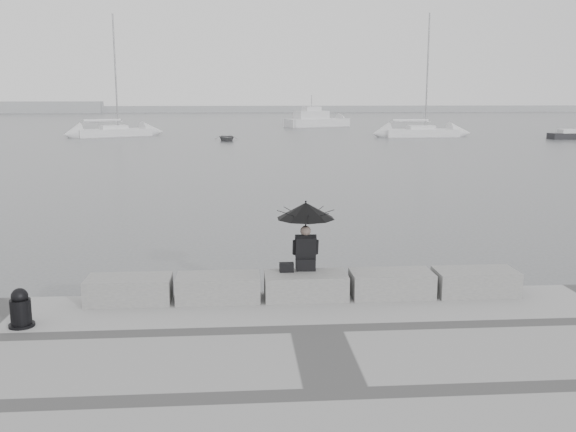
{
  "coord_description": "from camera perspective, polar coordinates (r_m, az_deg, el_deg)",
  "views": [
    {
      "loc": [
        -1.27,
        -12.43,
        4.42
      ],
      "look_at": [
        -0.08,
        3.0,
        1.49
      ],
      "focal_mm": 40.0,
      "sensor_mm": 36.0,
      "label": 1
    }
  ],
  "objects": [
    {
      "name": "sailboat_left",
      "position": [
        72.2,
        -15.23,
        7.26
      ],
      "size": [
        8.05,
        5.77,
        12.9
      ],
      "rotation": [
        0.0,
        0.0,
        0.48
      ],
      "color": "silver",
      "rests_on": "ground"
    },
    {
      "name": "stone_block_far_left",
      "position": [
        12.71,
        -13.94,
        -6.4
      ],
      "size": [
        1.6,
        0.8,
        0.5
      ],
      "primitive_type": "cube",
      "color": "slate",
      "rests_on": "promenade"
    },
    {
      "name": "dinghy",
      "position": [
        63.36,
        -5.48,
        6.93
      ],
      "size": [
        3.4,
        1.67,
        0.56
      ],
      "primitive_type": "imported",
      "rotation": [
        0.0,
        0.0,
        0.08
      ],
      "color": "slate",
      "rests_on": "ground"
    },
    {
      "name": "ground",
      "position": [
        13.25,
        1.37,
        -8.77
      ],
      "size": [
        360.0,
        360.0,
        0.0
      ],
      "primitive_type": "plane",
      "color": "#494C4F",
      "rests_on": "ground"
    },
    {
      "name": "seated_person",
      "position": [
        12.59,
        1.59,
        -0.36
      ],
      "size": [
        1.16,
        1.16,
        1.39
      ],
      "rotation": [
        0.0,
        0.0,
        -0.03
      ],
      "color": "black",
      "rests_on": "stone_block_centre"
    },
    {
      "name": "bag",
      "position": [
        12.62,
        -0.13,
        -4.58
      ],
      "size": [
        0.28,
        0.16,
        0.18
      ],
      "primitive_type": "cube",
      "color": "black",
      "rests_on": "stone_block_centre"
    },
    {
      "name": "stone_block_left",
      "position": [
        12.54,
        -6.21,
        -6.37
      ],
      "size": [
        1.6,
        0.8,
        0.5
      ],
      "primitive_type": "cube",
      "color": "slate",
      "rests_on": "promenade"
    },
    {
      "name": "stone_block_centre",
      "position": [
        12.59,
        1.59,
        -6.23
      ],
      "size": [
        1.6,
        0.8,
        0.5
      ],
      "primitive_type": "cube",
      "color": "slate",
      "rests_on": "promenade"
    },
    {
      "name": "sailboat_right",
      "position": [
        70.71,
        11.72,
        7.34
      ],
      "size": [
        7.98,
        2.88,
        12.9
      ],
      "rotation": [
        0.0,
        0.0,
        0.06
      ],
      "color": "silver",
      "rests_on": "ground"
    },
    {
      "name": "mooring_bollard",
      "position": [
        11.98,
        -22.67,
        -7.77
      ],
      "size": [
        0.44,
        0.44,
        0.69
      ],
      "color": "black",
      "rests_on": "promenade"
    },
    {
      "name": "stone_block_far_right",
      "position": [
        13.37,
        16.31,
        -5.66
      ],
      "size": [
        1.6,
        0.8,
        0.5
      ],
      "primitive_type": "cube",
      "color": "slate",
      "rests_on": "promenade"
    },
    {
      "name": "distant_landmass",
      "position": [
        167.12,
        -6.83,
        9.44
      ],
      "size": [
        180.0,
        8.0,
        2.8
      ],
      "color": "#989A9D",
      "rests_on": "ground"
    },
    {
      "name": "small_motorboat",
      "position": [
        71.7,
        24.08,
        6.52
      ],
      "size": [
        5.15,
        1.86,
        1.1
      ],
      "rotation": [
        0.0,
        0.0,
        0.05
      ],
      "color": "black",
      "rests_on": "ground"
    },
    {
      "name": "motor_cruiser",
      "position": [
        91.31,
        2.61,
        8.5
      ],
      "size": [
        9.54,
        6.22,
        4.5
      ],
      "rotation": [
        0.0,
        0.0,
        0.41
      ],
      "color": "silver",
      "rests_on": "ground"
    },
    {
      "name": "stone_block_right",
      "position": [
        12.87,
        9.17,
        -5.99
      ],
      "size": [
        1.6,
        0.8,
        0.5
      ],
      "primitive_type": "cube",
      "color": "slate",
      "rests_on": "promenade"
    }
  ]
}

